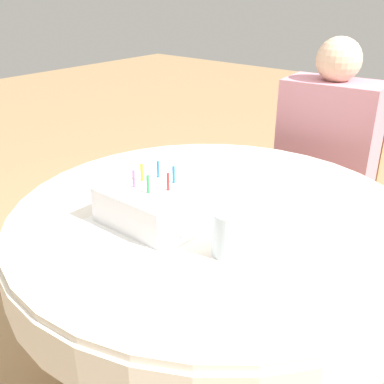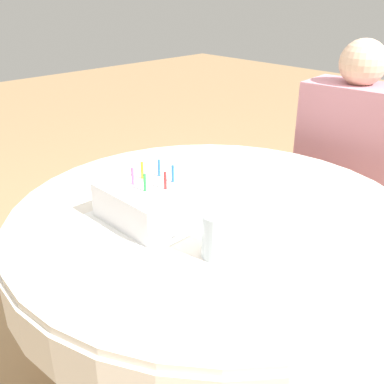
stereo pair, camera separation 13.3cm
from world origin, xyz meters
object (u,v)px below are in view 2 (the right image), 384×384
object	(u,v)px
person	(348,148)
chair	(350,183)
birthday_cake	(155,200)
drinking_glass	(218,235)

from	to	relation	value
person	chair	bearing A→B (deg)	90.00
birthday_cake	drinking_glass	world-z (taller)	birthday_cake
chair	person	bearing A→B (deg)	-90.00
person	drinking_glass	xyz separation A→B (m)	(0.22, -1.07, 0.09)
chair	birthday_cake	world-z (taller)	chair
chair	birthday_cake	xyz separation A→B (m)	(-0.05, -1.14, 0.28)
person	drinking_glass	distance (m)	1.09
person	birthday_cake	xyz separation A→B (m)	(-0.06, -1.04, 0.08)
chair	person	world-z (taller)	person
person	drinking_glass	world-z (taller)	person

